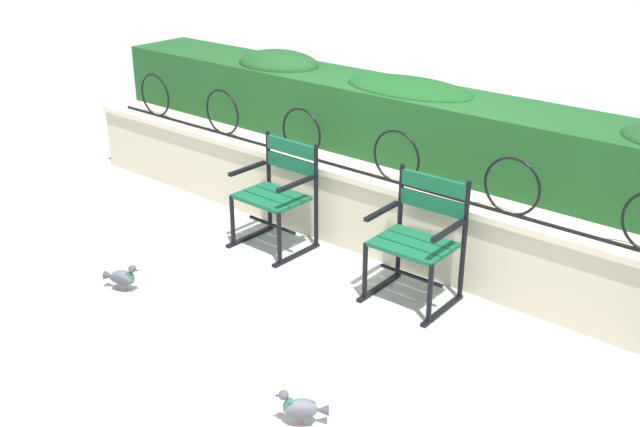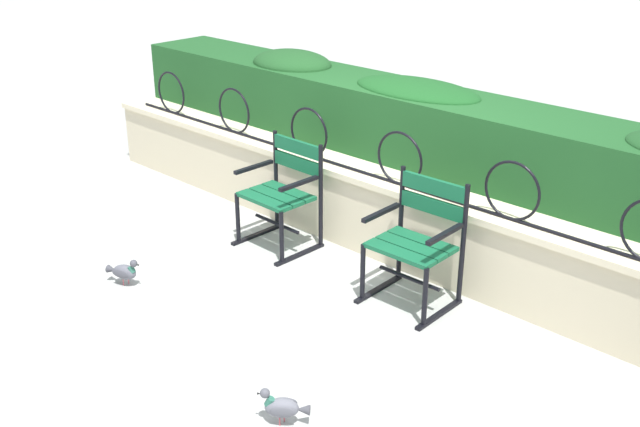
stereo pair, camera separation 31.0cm
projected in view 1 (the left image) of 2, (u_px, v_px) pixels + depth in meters
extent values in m
plane|color=#ADADA8|center=(310.00, 286.00, 5.59)|extent=(60.00, 60.00, 0.00)
cube|color=beige|center=(378.00, 215.00, 6.06)|extent=(6.72, 0.35, 0.59)
cube|color=beige|center=(379.00, 178.00, 5.93)|extent=(6.72, 0.41, 0.05)
cylinder|color=black|center=(374.00, 176.00, 5.86)|extent=(6.19, 0.02, 0.02)
torus|color=black|center=(155.00, 95.00, 7.35)|extent=(0.42, 0.02, 0.42)
torus|color=black|center=(222.00, 112.00, 6.79)|extent=(0.42, 0.02, 0.42)
torus|color=black|center=(301.00, 133.00, 6.23)|extent=(0.42, 0.02, 0.42)
torus|color=black|center=(396.00, 157.00, 5.67)|extent=(0.42, 0.02, 0.42)
torus|color=black|center=(512.00, 187.00, 5.11)|extent=(0.42, 0.02, 0.42)
cube|color=#1E5123|center=(418.00, 125.00, 6.18)|extent=(6.58, 0.70, 0.56)
ellipsoid|color=#1E4C21|center=(279.00, 64.00, 6.98)|extent=(0.82, 0.63, 0.25)
ellipsoid|color=#1A4F1F|center=(408.00, 89.00, 6.13)|extent=(1.15, 0.63, 0.15)
cube|color=#145B38|center=(259.00, 202.00, 5.93)|extent=(0.53, 0.14, 0.03)
cube|color=#145B38|center=(271.00, 197.00, 6.03)|extent=(0.53, 0.14, 0.03)
cube|color=#145B38|center=(283.00, 192.00, 6.12)|extent=(0.53, 0.14, 0.03)
cube|color=#145B38|center=(291.00, 148.00, 6.05)|extent=(0.53, 0.04, 0.11)
cube|color=#145B38|center=(292.00, 164.00, 6.11)|extent=(0.53, 0.04, 0.11)
cylinder|color=black|center=(316.00, 197.00, 6.03)|extent=(0.04, 0.04, 0.87)
cylinder|color=black|center=(279.00, 239.00, 5.82)|extent=(0.04, 0.04, 0.44)
cube|color=black|center=(296.00, 255.00, 6.04)|extent=(0.05, 0.52, 0.02)
cube|color=black|center=(295.00, 184.00, 5.80)|extent=(0.04, 0.40, 0.03)
cylinder|color=black|center=(269.00, 182.00, 6.35)|extent=(0.04, 0.04, 0.87)
cylinder|color=black|center=(232.00, 221.00, 6.14)|extent=(0.04, 0.04, 0.44)
cube|color=black|center=(250.00, 237.00, 6.36)|extent=(0.05, 0.52, 0.02)
cube|color=black|center=(247.00, 169.00, 6.12)|extent=(0.04, 0.40, 0.03)
cylinder|color=black|center=(272.00, 225.00, 6.12)|extent=(0.50, 0.04, 0.03)
cube|color=#145B38|center=(402.00, 251.00, 5.13)|extent=(0.53, 0.14, 0.03)
cube|color=#145B38|center=(413.00, 244.00, 5.23)|extent=(0.53, 0.14, 0.03)
cube|color=#145B38|center=(423.00, 238.00, 5.33)|extent=(0.53, 0.14, 0.03)
cube|color=#145B38|center=(434.00, 184.00, 5.25)|extent=(0.53, 0.04, 0.11)
cube|color=#145B38|center=(433.00, 203.00, 5.31)|extent=(0.53, 0.04, 0.11)
cylinder|color=black|center=(464.00, 242.00, 5.25)|extent=(0.04, 0.04, 0.90)
cylinder|color=black|center=(430.00, 295.00, 5.03)|extent=(0.04, 0.04, 0.44)
cube|color=black|center=(442.00, 310.00, 5.25)|extent=(0.05, 0.52, 0.02)
cube|color=black|center=(448.00, 231.00, 5.01)|extent=(0.05, 0.40, 0.03)
cylinder|color=black|center=(400.00, 222.00, 5.55)|extent=(0.04, 0.04, 0.90)
cylinder|color=black|center=(365.00, 272.00, 5.33)|extent=(0.04, 0.04, 0.44)
cube|color=black|center=(379.00, 287.00, 5.55)|extent=(0.05, 0.52, 0.02)
cube|color=black|center=(382.00, 211.00, 5.31)|extent=(0.05, 0.40, 0.03)
cylinder|color=black|center=(411.00, 275.00, 5.33)|extent=(0.50, 0.04, 0.03)
ellipsoid|color=#5B5B66|center=(123.00, 278.00, 5.49)|extent=(0.21, 0.16, 0.11)
cylinder|color=#2D6B56|center=(130.00, 275.00, 5.45)|extent=(0.07, 0.06, 0.06)
sphere|color=#494951|center=(132.00, 269.00, 5.43)|extent=(0.06, 0.06, 0.06)
cone|color=black|center=(136.00, 270.00, 5.42)|extent=(0.03, 0.02, 0.01)
cone|color=#404047|center=(109.00, 276.00, 5.53)|extent=(0.10, 0.08, 0.06)
ellipsoid|color=#4E4E56|center=(125.00, 274.00, 5.53)|extent=(0.14, 0.07, 0.07)
ellipsoid|color=#4E4E56|center=(118.00, 280.00, 5.45)|extent=(0.14, 0.07, 0.07)
cylinder|color=#C6515B|center=(127.00, 287.00, 5.53)|extent=(0.01, 0.01, 0.05)
cylinder|color=#C6515B|center=(121.00, 288.00, 5.51)|extent=(0.01, 0.01, 0.05)
ellipsoid|color=slate|center=(300.00, 409.00, 4.11)|extent=(0.21, 0.20, 0.11)
cylinder|color=#2D6B56|center=(288.00, 403.00, 4.10)|extent=(0.08, 0.07, 0.06)
sphere|color=#55555D|center=(284.00, 395.00, 4.08)|extent=(0.06, 0.06, 0.06)
cone|color=black|center=(278.00, 396.00, 4.08)|extent=(0.03, 0.02, 0.01)
cone|color=#4A4A52|center=(322.00, 410.00, 4.11)|extent=(0.10, 0.10, 0.06)
ellipsoid|color=#5B5B63|center=(302.00, 413.00, 4.07)|extent=(0.12, 0.10, 0.07)
ellipsoid|color=#5B5B63|center=(303.00, 403.00, 4.15)|extent=(0.12, 0.10, 0.07)
cylinder|color=#C6515B|center=(299.00, 423.00, 4.13)|extent=(0.01, 0.01, 0.05)
cylinder|color=#C6515B|center=(303.00, 419.00, 4.16)|extent=(0.01, 0.01, 0.05)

